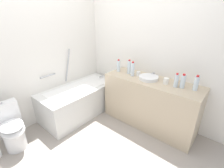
{
  "coord_description": "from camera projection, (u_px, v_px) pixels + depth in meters",
  "views": [
    {
      "loc": [
        -1.04,
        -1.29,
        1.77
      ],
      "look_at": [
        0.7,
        0.17,
        0.78
      ],
      "focal_mm": 24.95,
      "sensor_mm": 36.0,
      "label": 1
    }
  ],
  "objects": [
    {
      "name": "water_bottle_4",
      "position": [
        118.0,
        66.0,
        2.85
      ],
      "size": [
        0.06,
        0.06,
        0.23
      ],
      "color": "silver",
      "rests_on": "vanity_counter"
    },
    {
      "name": "drinking_glass_0",
      "position": [
        166.0,
        81.0,
        2.34
      ],
      "size": [
        0.08,
        0.08,
        0.09
      ],
      "primitive_type": "cylinder",
      "color": "white",
      "rests_on": "vanity_counter"
    },
    {
      "name": "sink_basin",
      "position": [
        149.0,
        78.0,
        2.51
      ],
      "size": [
        0.31,
        0.31,
        0.06
      ],
      "primitive_type": "cylinder",
      "color": "white",
      "rests_on": "vanity_counter"
    },
    {
      "name": "ground_plane",
      "position": [
        89.0,
        153.0,
        2.2
      ],
      "size": [
        3.81,
        3.81,
        0.0
      ],
      "primitive_type": "plane",
      "color": "#9E9389"
    },
    {
      "name": "toilet",
      "position": [
        11.0,
        129.0,
        2.18
      ],
      "size": [
        0.36,
        0.5,
        0.69
      ],
      "rotation": [
        0.0,
        0.0,
        -1.62
      ],
      "color": "white",
      "rests_on": "ground_plane"
    },
    {
      "name": "water_bottle_1",
      "position": [
        183.0,
        81.0,
        2.19
      ],
      "size": [
        0.07,
        0.07,
        0.21
      ],
      "color": "silver",
      "rests_on": "vanity_counter"
    },
    {
      "name": "bathtub",
      "position": [
        81.0,
        99.0,
        3.03
      ],
      "size": [
        1.52,
        0.7,
        1.21
      ],
      "color": "silver",
      "rests_on": "ground_plane"
    },
    {
      "name": "drinking_glass_1",
      "position": [
        138.0,
        74.0,
        2.65
      ],
      "size": [
        0.07,
        0.07,
        0.08
      ],
      "primitive_type": "cylinder",
      "color": "white",
      "rests_on": "vanity_counter"
    },
    {
      "name": "water_bottle_0",
      "position": [
        129.0,
        67.0,
        2.72
      ],
      "size": [
        0.06,
        0.06,
        0.25
      ],
      "color": "silver",
      "rests_on": "vanity_counter"
    },
    {
      "name": "sink_faucet",
      "position": [
        154.0,
        74.0,
        2.63
      ],
      "size": [
        0.11,
        0.15,
        0.08
      ],
      "color": "silver",
      "rests_on": "vanity_counter"
    },
    {
      "name": "vanity_counter",
      "position": [
        149.0,
        103.0,
        2.66
      ],
      "size": [
        0.54,
        1.56,
        0.83
      ],
      "primitive_type": "cube",
      "color": "tan",
      "rests_on": "ground_plane"
    },
    {
      "name": "water_bottle_3",
      "position": [
        176.0,
        81.0,
        2.22
      ],
      "size": [
        0.06,
        0.06,
        0.21
      ],
      "color": "silver",
      "rests_on": "vanity_counter"
    },
    {
      "name": "water_bottle_2",
      "position": [
        133.0,
        69.0,
        2.63
      ],
      "size": [
        0.06,
        0.06,
        0.25
      ],
      "color": "silver",
      "rests_on": "vanity_counter"
    },
    {
      "name": "wall_right_mirror",
      "position": [
        147.0,
        48.0,
        2.71
      ],
      "size": [
        0.1,
        2.88,
        2.54
      ],
      "primitive_type": "cube",
      "color": "white",
      "rests_on": "ground_plane"
    },
    {
      "name": "water_bottle_5",
      "position": [
        196.0,
        83.0,
        2.11
      ],
      "size": [
        0.06,
        0.06,
        0.22
      ],
      "color": "silver",
      "rests_on": "vanity_counter"
    },
    {
      "name": "wall_back_tiled",
      "position": [
        29.0,
        51.0,
        2.45
      ],
      "size": [
        3.21,
        0.1,
        2.54
      ],
      "primitive_type": "cube",
      "color": "white",
      "rests_on": "ground_plane"
    }
  ]
}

